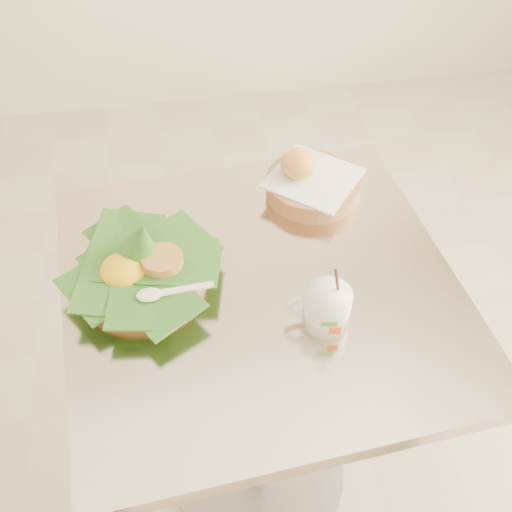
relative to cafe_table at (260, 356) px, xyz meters
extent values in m
plane|color=beige|center=(-0.15, 0.04, -0.53)|extent=(3.60, 3.60, 0.00)
cylinder|color=gray|center=(0.00, 0.00, -0.52)|extent=(0.44, 0.44, 0.03)
cylinder|color=gray|center=(0.00, 0.00, -0.16)|extent=(0.07, 0.07, 0.69)
cube|color=beige|center=(0.00, 0.00, 0.21)|extent=(0.75, 0.75, 0.03)
cylinder|color=#AD764A|center=(-0.21, 0.05, 0.24)|extent=(0.22, 0.22, 0.04)
cone|color=#225919|center=(-0.20, 0.06, 0.30)|extent=(0.14, 0.13, 0.11)
ellipsoid|color=yellow|center=(-0.24, 0.04, 0.26)|extent=(0.08, 0.08, 0.05)
cylinder|color=#CC9347|center=(-0.17, 0.04, 0.27)|extent=(0.07, 0.07, 0.02)
cylinder|color=#AD764A|center=(0.15, 0.23, 0.24)|extent=(0.19, 0.19, 0.04)
cube|color=white|center=(0.15, 0.23, 0.26)|extent=(0.23, 0.23, 0.01)
ellipsoid|color=orange|center=(0.12, 0.24, 0.29)|extent=(0.07, 0.07, 0.06)
cylinder|color=white|center=(0.09, -0.10, 0.26)|extent=(0.08, 0.08, 0.07)
torus|color=white|center=(0.05, -0.09, 0.26)|extent=(0.05, 0.02, 0.05)
cylinder|color=#492615|center=(0.09, -0.10, 0.29)|extent=(0.07, 0.07, 0.01)
cylinder|color=black|center=(0.11, -0.10, 0.31)|extent=(0.03, 0.04, 0.10)
cube|color=green|center=(0.09, -0.14, 0.26)|extent=(0.03, 0.01, 0.01)
cube|color=orange|center=(0.10, -0.14, 0.25)|extent=(0.02, 0.00, 0.02)
camera|label=1|loc=(-0.14, -0.76, 1.08)|focal=45.00mm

